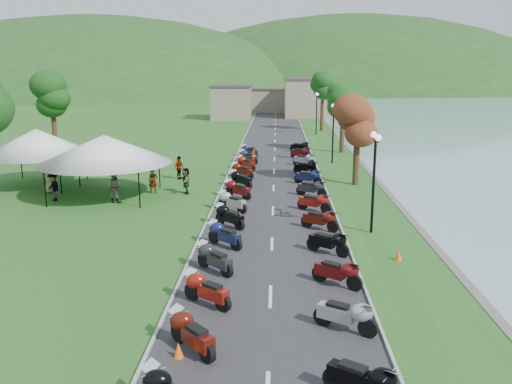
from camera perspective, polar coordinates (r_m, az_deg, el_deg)
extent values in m
cube|color=#303033|center=(49.09, 1.95, 3.49)|extent=(7.00, 120.00, 0.02)
cube|color=gray|center=(93.60, 0.86, 9.63)|extent=(18.00, 16.00, 5.00)
imported|color=slate|center=(36.49, -10.73, -0.13)|extent=(0.72, 0.64, 1.64)
imported|color=slate|center=(34.58, -14.58, -1.06)|extent=(1.07, 0.79, 1.96)
imported|color=slate|center=(36.08, -20.43, -0.89)|extent=(1.18, 1.19, 1.84)
cone|color=#F2590C|center=(16.40, -8.17, -16.17)|extent=(0.31, 0.31, 0.48)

